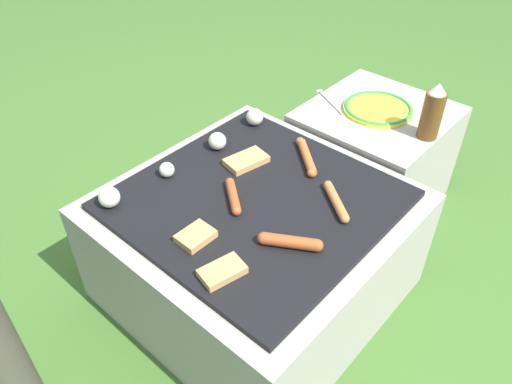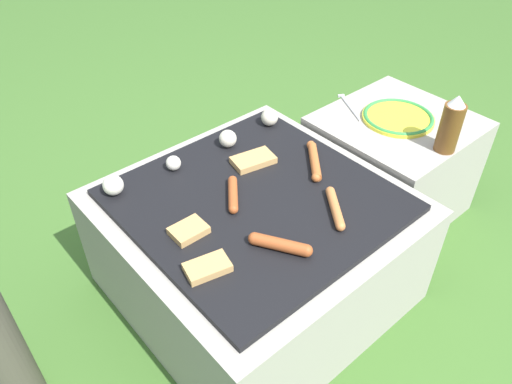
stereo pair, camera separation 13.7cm
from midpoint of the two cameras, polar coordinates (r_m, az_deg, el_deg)
ground_plane at (r=1.66m, az=2.41°, el=-10.92°), size 14.00×14.00×0.00m
grill at (r=1.52m, az=2.60°, el=-6.35°), size 0.77×0.77×0.38m
side_ledge at (r=1.90m, az=17.10°, el=2.82°), size 0.48×0.47×0.38m
sausage_front_center at (r=1.52m, az=9.16°, el=3.47°), size 0.13×0.15×0.03m
sausage_mid_right at (r=1.37m, az=0.20°, el=-0.37°), size 0.10×0.12×0.03m
sausage_back_right at (r=1.23m, az=5.97°, el=-6.13°), size 0.10×0.15×0.03m
sausage_back_left at (r=1.36m, az=11.91°, el=-1.92°), size 0.11×0.14×0.03m
bread_slice_center at (r=1.18m, az=-2.25°, el=-8.76°), size 0.12×0.09×0.02m
bread_slice_left at (r=1.51m, az=2.29°, el=3.57°), size 0.14×0.10×0.02m
bread_slice_right at (r=1.27m, az=-4.66°, el=-4.55°), size 0.09×0.07×0.02m
mushroom_row at (r=1.53m, az=-3.68°, el=4.93°), size 0.63×0.08×0.06m
plate_colorful at (r=1.80m, az=18.08°, el=8.05°), size 0.24×0.24×0.02m
condiment_bottle at (r=1.65m, az=23.63°, el=6.95°), size 0.07×0.07×0.19m
fork_utensil at (r=1.83m, az=12.71°, el=9.52°), size 0.10×0.17×0.01m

